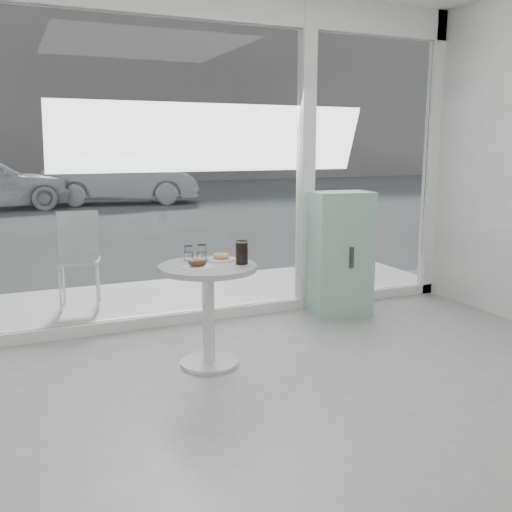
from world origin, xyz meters
name	(u,v)px	position (x,y,z in m)	size (l,w,h in m)	color
ground	(431,482)	(0.00, 0.00, 0.00)	(6.00, 6.00, 0.00)	gray
storefront	(227,137)	(0.07, 3.00, 1.71)	(5.00, 0.14, 3.00)	white
main_table	(208,294)	(-0.50, 1.90, 0.55)	(0.72, 0.72, 0.77)	white
patio_deck	(196,295)	(0.00, 3.80, 0.03)	(5.60, 1.60, 0.05)	silver
street	(73,201)	(0.00, 16.00, 0.00)	(40.00, 24.00, 0.00)	#3B3B3B
far_building	(44,90)	(0.00, 25.00, 4.00)	(40.00, 2.00, 8.00)	gray
mint_cabinet	(341,254)	(1.10, 2.64, 0.60)	(0.60, 0.44, 1.20)	#96BFAE
patio_chair	(79,253)	(-1.20, 3.84, 0.58)	(0.47, 0.47, 0.93)	white
car_silver	(122,180)	(1.21, 14.43, 0.69)	(1.46, 4.19, 1.38)	#A2A5A9
plate_fritter	(198,264)	(-0.59, 1.83, 0.80)	(0.22, 0.22, 0.07)	white
plate_donut	(221,258)	(-0.35, 2.03, 0.79)	(0.22, 0.22, 0.05)	white
water_tumbler_a	(189,254)	(-0.58, 2.12, 0.82)	(0.07, 0.07, 0.11)	white
water_tumbler_b	(202,254)	(-0.49, 2.07, 0.82)	(0.08, 0.08, 0.12)	white
cola_glass	(242,253)	(-0.25, 1.84, 0.85)	(0.09, 0.09, 0.17)	white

